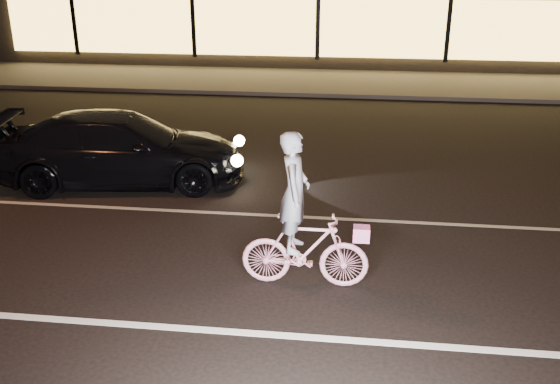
# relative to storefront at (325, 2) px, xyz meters

# --- Properties ---
(ground) EXTENTS (90.00, 90.00, 0.00)m
(ground) POSITION_rel_storefront_xyz_m (0.00, -18.97, -2.15)
(ground) COLOR black
(ground) RESTS_ON ground
(lane_stripe_near) EXTENTS (60.00, 0.12, 0.01)m
(lane_stripe_near) POSITION_rel_storefront_xyz_m (0.00, -20.47, -2.14)
(lane_stripe_near) COLOR silver
(lane_stripe_near) RESTS_ON ground
(lane_stripe_far) EXTENTS (60.00, 0.10, 0.01)m
(lane_stripe_far) POSITION_rel_storefront_xyz_m (0.00, -16.97, -2.14)
(lane_stripe_far) COLOR gray
(lane_stripe_far) RESTS_ON ground
(sidewalk) EXTENTS (30.00, 4.00, 0.12)m
(sidewalk) POSITION_rel_storefront_xyz_m (0.00, -5.97, -2.09)
(sidewalk) COLOR #383533
(sidewalk) RESTS_ON ground
(storefront) EXTENTS (25.40, 8.42, 4.20)m
(storefront) POSITION_rel_storefront_xyz_m (0.00, 0.00, 0.00)
(storefront) COLOR black
(storefront) RESTS_ON ground
(cyclist) EXTENTS (1.73, 0.60, 2.18)m
(cyclist) POSITION_rel_storefront_xyz_m (0.80, -19.22, -1.37)
(cyclist) COLOR #EC3B79
(cyclist) RESTS_ON ground
(sedan) EXTENTS (4.96, 2.61, 1.37)m
(sedan) POSITION_rel_storefront_xyz_m (-3.03, -15.68, -1.46)
(sedan) COLOR black
(sedan) RESTS_ON ground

